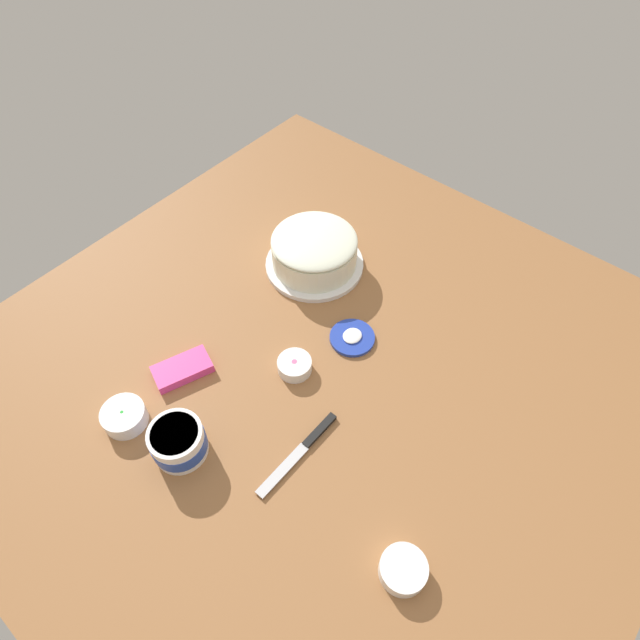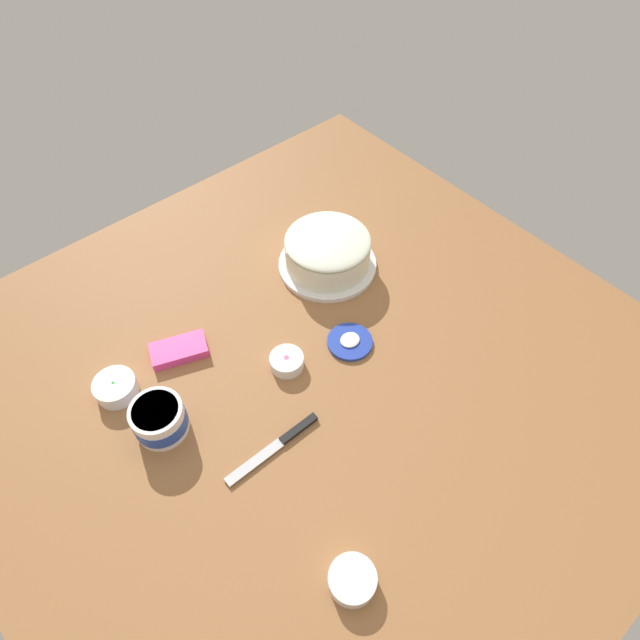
{
  "view_description": "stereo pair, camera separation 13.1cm",
  "coord_description": "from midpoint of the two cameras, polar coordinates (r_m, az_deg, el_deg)",
  "views": [
    {
      "loc": [
        -0.53,
        -0.44,
        1.07
      ],
      "look_at": [
        0.08,
        0.08,
        0.04
      ],
      "focal_mm": 30.16,
      "sensor_mm": 36.0,
      "label": 1
    },
    {
      "loc": [
        -0.44,
        -0.53,
        1.07
      ],
      "look_at": [
        0.08,
        0.08,
        0.04
      ],
      "focal_mm": 30.16,
      "sensor_mm": 36.0,
      "label": 2
    }
  ],
  "objects": [
    {
      "name": "ground_plane",
      "position": [
        1.27,
        -2.59,
        -5.29
      ],
      "size": [
        1.54,
        1.54,
        0.0
      ],
      "primitive_type": "plane",
      "color": "#936038"
    },
    {
      "name": "frosted_cake",
      "position": [
        1.44,
        -3.22,
        7.05
      ],
      "size": [
        0.27,
        0.27,
        0.11
      ],
      "color": "white",
      "rests_on": "ground_plane"
    },
    {
      "name": "sprinkle_bowl_green",
      "position": [
        1.28,
        -22.91,
        -9.57
      ],
      "size": [
        0.1,
        0.1,
        0.04
      ],
      "color": "white",
      "rests_on": "ground_plane"
    },
    {
      "name": "frosting_tub",
      "position": [
        1.19,
        -17.99,
        -12.39
      ],
      "size": [
        0.12,
        0.12,
        0.08
      ],
      "color": "white",
      "rests_on": "ground_plane"
    },
    {
      "name": "sprinkle_bowl_pink",
      "position": [
        1.26,
        -5.7,
        -4.99
      ],
      "size": [
        0.08,
        0.08,
        0.03
      ],
      "color": "white",
      "rests_on": "ground_plane"
    },
    {
      "name": "candy_box_lower",
      "position": [
        1.31,
        -17.21,
        -5.19
      ],
      "size": [
        0.15,
        0.11,
        0.02
      ],
      "primitive_type": "cube",
      "rotation": [
        0.0,
        0.0,
        -0.36
      ],
      "color": "#E53D8E",
      "rests_on": "ground_plane"
    },
    {
      "name": "spreading_knife",
      "position": [
        1.18,
        -4.91,
        -13.43
      ],
      "size": [
        0.24,
        0.02,
        0.01
      ],
      "color": "silver",
      "rests_on": "ground_plane"
    },
    {
      "name": "sprinkle_bowl_yellow",
      "position": [
        1.08,
        5.07,
        -25.15
      ],
      "size": [
        0.09,
        0.09,
        0.04
      ],
      "color": "white",
      "rests_on": "ground_plane"
    },
    {
      "name": "frosting_tub_lid",
      "position": [
        1.32,
        0.46,
        -1.95
      ],
      "size": [
        0.11,
        0.11,
        0.02
      ],
      "color": "#233DAD",
      "rests_on": "ground_plane"
    }
  ]
}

